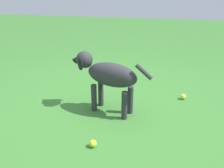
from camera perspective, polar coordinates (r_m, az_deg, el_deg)
ground at (r=2.81m, az=-0.93°, el=-5.74°), size 14.00×14.00×0.00m
dog at (r=2.61m, az=-1.05°, el=2.10°), size 0.90×0.40×0.63m
tennis_ball_0 at (r=2.22m, az=-4.36°, el=-13.30°), size 0.07×0.07×0.07m
tennis_ball_1 at (r=3.14m, az=15.82°, el=-2.77°), size 0.07×0.07×0.07m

